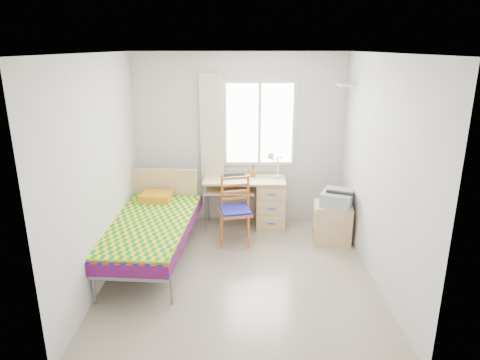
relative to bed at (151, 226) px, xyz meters
name	(u,v)px	position (x,y,z in m)	size (l,w,h in m)	color
floor	(240,272)	(1.15, -0.38, -0.46)	(3.50, 3.50, 0.00)	#BCAD93
ceiling	(240,53)	(1.15, -0.38, 2.14)	(3.50, 3.50, 0.00)	white
wall_back	(240,139)	(1.15, 1.37, 0.84)	(3.20, 3.20, 0.00)	silver
wall_left	(100,171)	(-0.45, -0.38, 0.84)	(3.50, 3.50, 0.00)	silver
wall_right	(379,171)	(2.75, -0.38, 0.84)	(3.50, 3.50, 0.00)	silver
window	(260,123)	(1.45, 1.35, 1.09)	(1.10, 0.04, 1.30)	white
curtain	(212,131)	(0.73, 1.30, 0.99)	(0.35, 0.05, 1.70)	beige
floating_shelf	(346,85)	(2.64, 1.02, 1.69)	(0.20, 0.32, 0.03)	white
bed	(151,226)	(0.00, 0.00, 0.00)	(1.17, 2.24, 0.94)	gray
desk	(266,200)	(1.54, 1.06, -0.04)	(1.24, 0.59, 0.76)	tan
chair	(236,206)	(1.09, 0.51, 0.08)	(0.49, 0.49, 0.95)	#A74320
cabinet	(332,223)	(2.46, 0.53, -0.18)	(0.56, 0.51, 0.55)	#DCB371
printer	(337,198)	(2.51, 0.52, 0.20)	(0.55, 0.59, 0.20)	#95989C
laptop	(235,176)	(1.07, 1.14, 0.32)	(0.32, 0.21, 0.03)	black
pen_cup	(253,173)	(1.35, 1.20, 0.36)	(0.08, 0.08, 0.10)	orange
task_lamp	(274,163)	(1.66, 1.00, 0.57)	(0.23, 0.33, 0.43)	white
book	(231,189)	(1.02, 1.08, 0.13)	(0.18, 0.24, 0.02)	gray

